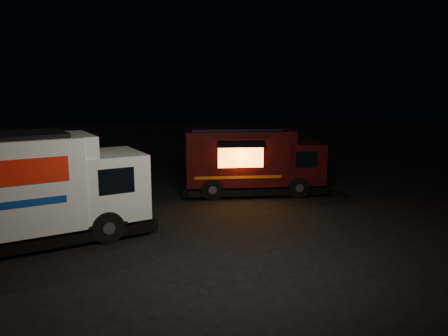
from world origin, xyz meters
The scene contains 3 objects.
ground centered at (0.00, 0.00, 0.00)m, with size 80.00×80.00×0.00m, color black.
white_truck centered at (-5.20, 1.11, 1.63)m, with size 7.19×2.45×3.26m, color silver, non-canonical shape.
red_truck centered at (3.73, 3.75, 1.42)m, with size 6.10×2.24×2.84m, color #380A0F, non-canonical shape.
Camera 1 is at (-5.08, -12.38, 4.58)m, focal length 35.00 mm.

